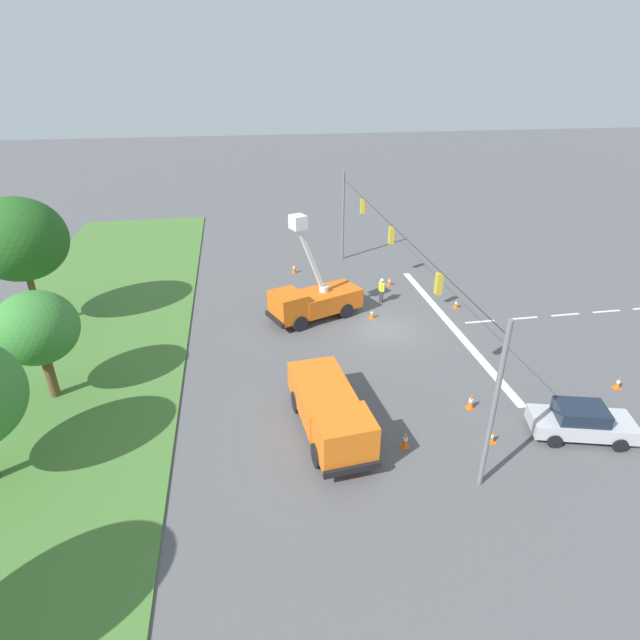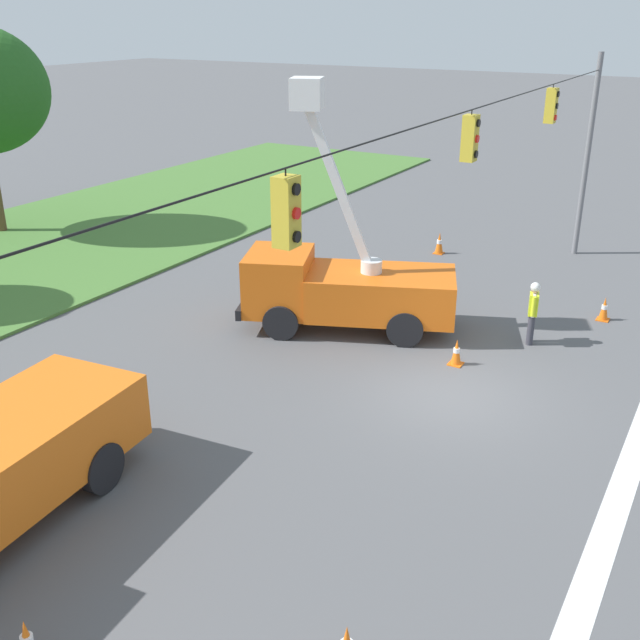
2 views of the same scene
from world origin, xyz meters
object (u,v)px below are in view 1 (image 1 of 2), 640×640
sedan_silver (581,421)px  road_worker (382,289)px  traffic_cone_mid_left (294,268)px  traffic_cone_foreground_left (618,383)px  tree_centre (37,328)px  utility_truck_bucket_lift (313,299)px  traffic_cone_far_left (405,440)px  utility_truck_support_near (330,411)px  traffic_cone_foreground_right (492,437)px  traffic_cone_lane_edge_b (625,423)px  traffic_cone_mid_right (372,314)px  traffic_cone_near_bucket (456,304)px  tree_east (18,240)px  traffic_cone_lane_edge_a (471,401)px  traffic_cone_far_right (389,281)px

sedan_silver → road_worker: road_worker is taller
traffic_cone_mid_left → traffic_cone_foreground_left: bearing=-142.5°
tree_centre → utility_truck_bucket_lift: bearing=-65.3°
road_worker → sedan_silver: bearing=-162.5°
traffic_cone_far_left → road_worker: bearing=-11.9°
utility_truck_bucket_lift → utility_truck_support_near: (-11.35, 1.01, -0.14)m
traffic_cone_foreground_right → traffic_cone_far_left: 3.81m
road_worker → traffic_cone_foreground_left: (-12.03, -8.95, -0.65)m
tree_centre → traffic_cone_lane_edge_b: 27.03m
traffic_cone_mid_right → tree_centre: bearing=108.0°
sedan_silver → utility_truck_bucket_lift: bearing=36.1°
traffic_cone_mid_right → traffic_cone_near_bucket: size_ratio=1.05×
traffic_cone_mid_left → traffic_cone_mid_right: bearing=-155.7°
utility_truck_bucket_lift → traffic_cone_lane_edge_b: size_ratio=9.29×
utility_truck_bucket_lift → road_worker: bearing=-71.9°
sedan_silver → traffic_cone_foreground_right: bearing=86.7°
tree_east → traffic_cone_foreground_left: (-12.17, -30.92, -5.29)m
utility_truck_bucket_lift → traffic_cone_mid_left: size_ratio=8.48×
road_worker → traffic_cone_foreground_left: 15.01m
tree_east → traffic_cone_lane_edge_a: bearing=-118.6°
traffic_cone_foreground_left → traffic_cone_near_bucket: (10.28, 4.22, -0.02)m
utility_truck_bucket_lift → traffic_cone_near_bucket: utility_truck_bucket_lift is taller
tree_centre → traffic_cone_mid_right: bearing=-72.0°
utility_truck_bucket_lift → traffic_cone_foreground_right: utility_truck_bucket_lift is taller
tree_centre → road_worker: tree_centre is taller
road_worker → utility_truck_bucket_lift: bearing=108.1°
tree_centre → road_worker: 20.70m
road_worker → traffic_cone_mid_right: 2.71m
traffic_cone_mid_left → traffic_cone_far_right: size_ratio=1.14×
traffic_cone_foreground_left → road_worker: bearing=36.7°
traffic_cone_mid_left → traffic_cone_lane_edge_b: size_ratio=1.10×
traffic_cone_foreground_left → traffic_cone_lane_edge_a: traffic_cone_lane_edge_a is taller
utility_truck_bucket_lift → traffic_cone_far_right: utility_truck_bucket_lift is taller
utility_truck_bucket_lift → traffic_cone_lane_edge_b: 18.00m
traffic_cone_lane_edge_a → tree_centre: bearing=77.7°
tree_centre → traffic_cone_mid_left: (14.50, -13.63, -3.42)m
road_worker → traffic_cone_far_left: size_ratio=2.34×
tree_east → traffic_cone_near_bucket: (-1.89, -26.71, -5.31)m
road_worker → traffic_cone_far_left: bearing=168.1°
utility_truck_support_near → sedan_silver: utility_truck_support_near is taller
traffic_cone_lane_edge_b → traffic_cone_lane_edge_a: bearing=66.5°
tree_centre → traffic_cone_foreground_left: 28.33m
traffic_cone_lane_edge_a → traffic_cone_far_left: traffic_cone_lane_edge_a is taller
traffic_cone_mid_left → utility_truck_support_near: bearing=177.7°
tree_east → traffic_cone_mid_left: 18.63m
traffic_cone_foreground_left → traffic_cone_mid_right: (9.73, 10.23, -0.00)m
utility_truck_bucket_lift → sedan_silver: size_ratio=1.50×
traffic_cone_mid_left → traffic_cone_lane_edge_b: 24.73m
road_worker → traffic_cone_mid_right: road_worker is taller
utility_truck_support_near → traffic_cone_lane_edge_a: utility_truck_support_near is taller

